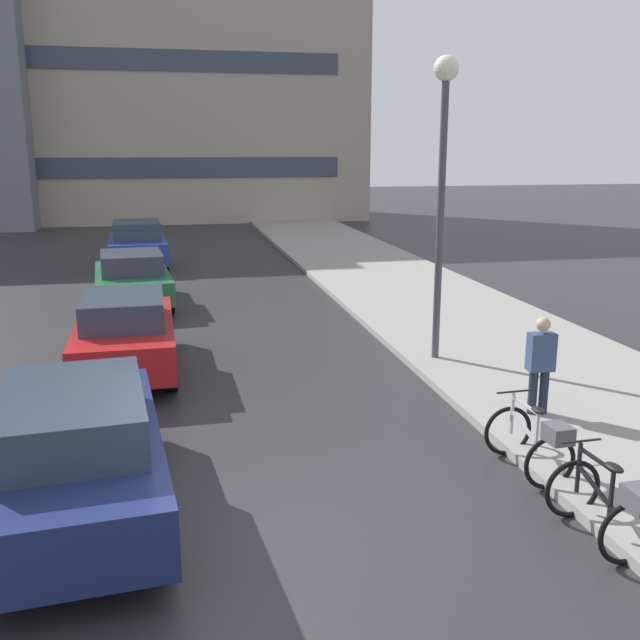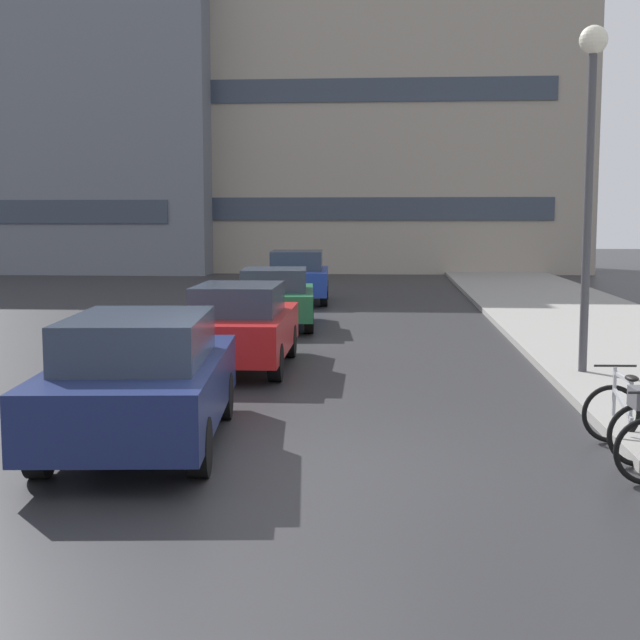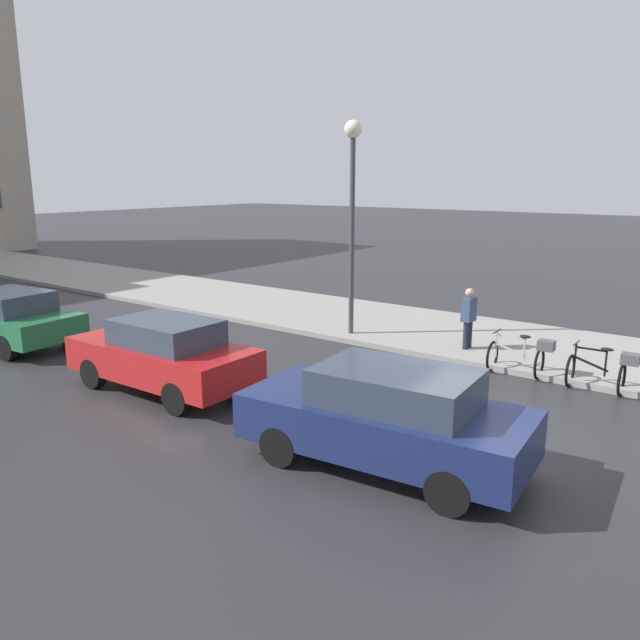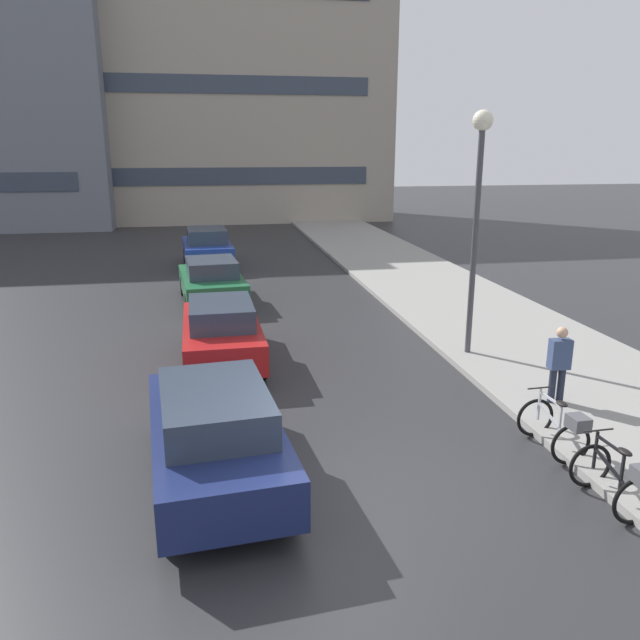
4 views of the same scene
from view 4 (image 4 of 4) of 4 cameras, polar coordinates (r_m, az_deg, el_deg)
The scene contains 11 objects.
ground_plane at distance 9.73m, azimuth 3.16°, elevation -15.56°, with size 140.00×140.00×0.00m, color #28282B.
sidewalk_kerb at distance 20.38m, azimuth 13.14°, elevation 1.13°, with size 4.80×60.00×0.14m, color gray.
bicycle_nearest at distance 10.03m, azimuth 25.70°, elevation -12.97°, with size 0.74×1.34×0.99m.
bicycle_second at distance 11.32m, azimuth 20.94°, elevation -9.12°, with size 0.76×1.40×0.97m.
car_navy at distance 9.78m, azimuth -9.56°, elevation -10.15°, with size 2.27×4.55×1.58m.
car_red at distance 14.98m, azimuth -8.99°, elevation -1.03°, with size 1.85×4.23×1.53m.
car_green at distance 20.92m, azimuth -9.87°, elevation 3.60°, with size 2.27×4.35×1.47m.
car_blue at distance 27.27m, azimuth -10.28°, elevation 6.56°, with size 2.19×4.25×1.67m.
pedestrian at distance 13.04m, azimuth 21.00°, elevation -3.71°, with size 0.42×0.27×1.68m.
streetlamp at distance 15.05m, azimuth 14.28°, elevation 11.60°, with size 0.46×0.46×5.81m.
building_facade_main at distance 45.61m, azimuth -8.74°, elevation 20.10°, with size 22.06×7.84×17.41m.
Camera 4 is at (-1.99, -8.08, 5.04)m, focal length 35.00 mm.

